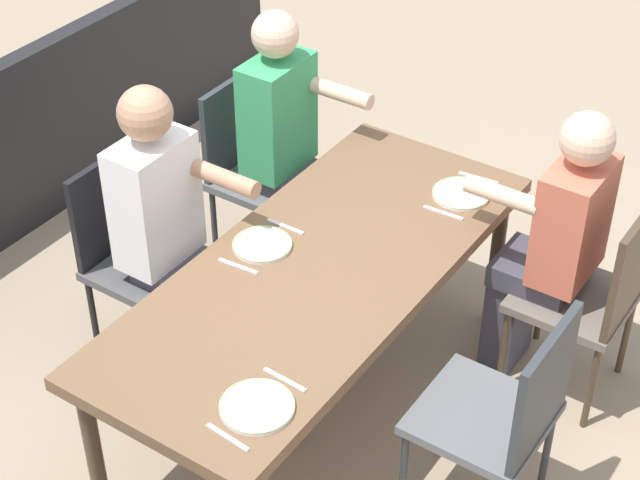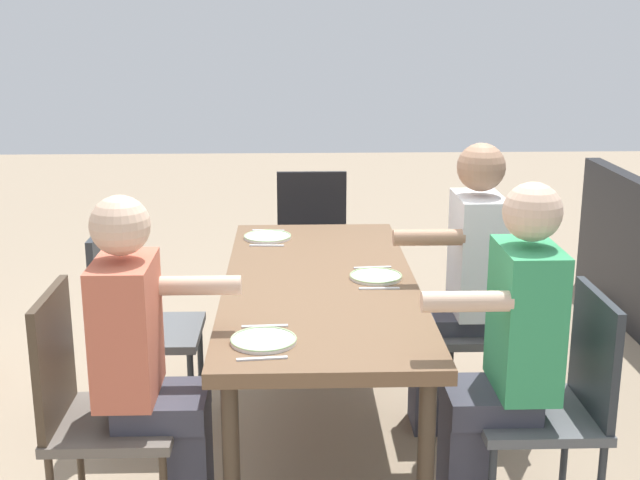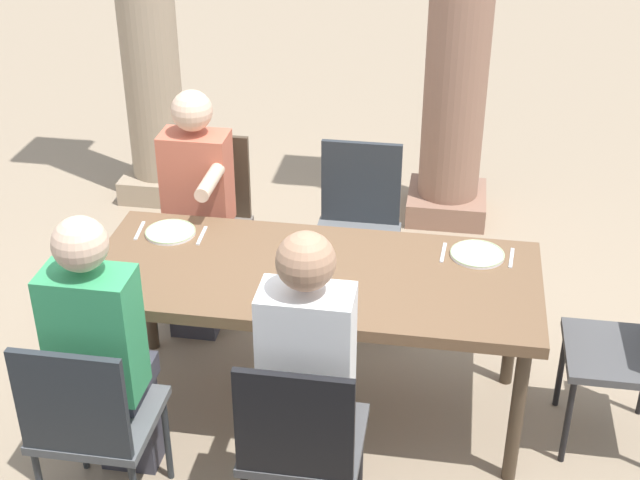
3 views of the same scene
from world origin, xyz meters
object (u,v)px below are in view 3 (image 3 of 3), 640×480
Objects in this scene: chair_mid_north at (358,222)px; plate_0 at (170,232)px; diner_woman_green at (103,350)px; plate_2 at (477,254)px; chair_mid_south at (301,440)px; diner_man_white at (309,369)px; chair_head_east at (640,341)px; chair_west_north at (208,214)px; dining_table at (314,284)px; plate_1 at (306,300)px; chair_west_south at (90,419)px; diner_guest_third at (195,206)px.

chair_mid_north reaches higher than plate_0.
diner_woman_green is 1.67m from plate_2.
diner_man_white is at bearing 90.84° from chair_mid_south.
plate_0 is (-0.80, -0.61, 0.21)m from chair_mid_north.
diner_man_white is at bearing -154.19° from chair_head_east.
chair_west_north and chair_head_east have the same top height.
dining_table is 2.09× the size of chair_west_north.
plate_0 is (0.00, -0.61, 0.22)m from chair_west_north.
chair_mid_south is 3.96× the size of plate_0.
dining_table is 0.85m from chair_mid_north.
diner_man_white is (0.81, -1.47, 0.18)m from chair_west_north.
chair_head_east is (2.12, -0.84, 0.01)m from chair_west_north.
plate_1 and plate_2 have the same top height.
chair_mid_north is at bearing 89.89° from diner_man_white.
chair_mid_south is 0.63m from plate_1.
chair_west_south is 1.08m from plate_0.
chair_west_north is 0.74× the size of diner_guest_third.
plate_1 is (0.72, -0.87, 0.07)m from diner_guest_third.
diner_man_white is (0.09, -0.63, 0.03)m from dining_table.
chair_mid_south is 1.25m from plate_2.
dining_table is at bearing 41.28° from diner_woman_green.
diner_woman_green is at bearing 166.12° from chair_mid_south.
diner_woman_green is (-0.81, -1.47, 0.15)m from chair_mid_north.
chair_west_south reaches higher than plate_1.
plate_2 is (0.61, 0.88, 0.04)m from diner_man_white.
plate_0 is 0.97× the size of plate_2.
chair_mid_south is at bearing -52.66° from plate_0.
chair_mid_north is 1.67m from chair_mid_south.
chair_mid_south is 0.70× the size of diner_man_white.
diner_man_white is (-0.00, 0.20, 0.17)m from chair_mid_south.
plate_1 is at bearing -94.31° from chair_mid_north.
diner_woman_green is 5.73× the size of plate_1.
diner_woman_green is at bearing -90.52° from plate_0.
diner_woman_green is 0.83m from plate_1.
chair_mid_north is at bearing 83.69° from dining_table.
plate_2 is (1.41, 1.08, 0.23)m from chair_west_south.
chair_mid_north reaches higher than plate_1.
diner_guest_third is 5.58× the size of plate_1.
diner_woman_green is 1.26m from diner_guest_third.
diner_man_white is at bearing 13.80° from chair_west_south.
chair_head_east reaches higher than dining_table.
diner_man_white reaches higher than plate_1.
chair_mid_north is at bearing 147.50° from chair_head_east.
chair_mid_north is at bearing 61.02° from diner_woman_green.
plate_2 is at bearing 31.73° from diner_woman_green.
chair_mid_south is at bearing -147.56° from chair_head_east.
chair_mid_north reaches higher than chair_head_east.
chair_west_south is 1.85m from chair_mid_north.
chair_west_north reaches higher than chair_west_south.
dining_table is 1.49× the size of diner_woman_green.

